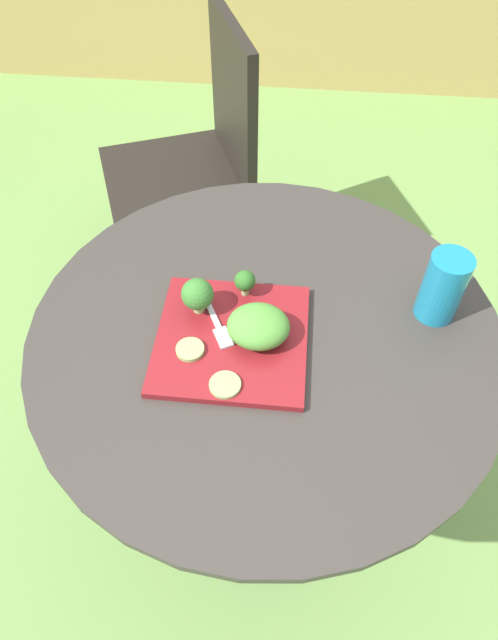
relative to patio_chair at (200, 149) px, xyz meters
name	(u,v)px	position (x,y,z in m)	size (l,w,h in m)	color
ground_plane	(260,494)	(0.27, -0.88, -0.53)	(12.00, 12.00, 0.00)	#70994C
patio_table	(263,410)	(0.27, -0.88, -0.06)	(0.85, 0.85, 0.75)	#38332D
patio_chair	(200,149)	(0.00, 0.00, 0.00)	(0.57, 0.57, 0.90)	black
salad_plate	(232,339)	(0.22, -0.92, 0.23)	(0.26, 0.26, 0.01)	maroon
drinking_glass	(442,290)	(0.58, -0.81, 0.29)	(0.07, 0.07, 0.14)	teal
fork	(216,321)	(0.18, -0.89, 0.24)	(0.09, 0.14, 0.00)	silver
lettuce_mound	(258,326)	(0.26, -0.92, 0.27)	(0.11, 0.10, 0.06)	#519338
broccoli_floret_0	(245,281)	(0.23, -0.82, 0.27)	(0.04, 0.04, 0.05)	#99B770
broccoli_floret_1	(198,295)	(0.15, -0.86, 0.28)	(0.06, 0.06, 0.07)	#99B770
cucumber_slice_0	(225,385)	(0.22, -1.02, 0.24)	(0.05, 0.05, 0.01)	#8EB766
cucumber_slice_1	(190,350)	(0.15, -0.96, 0.24)	(0.05, 0.05, 0.01)	#8EB766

